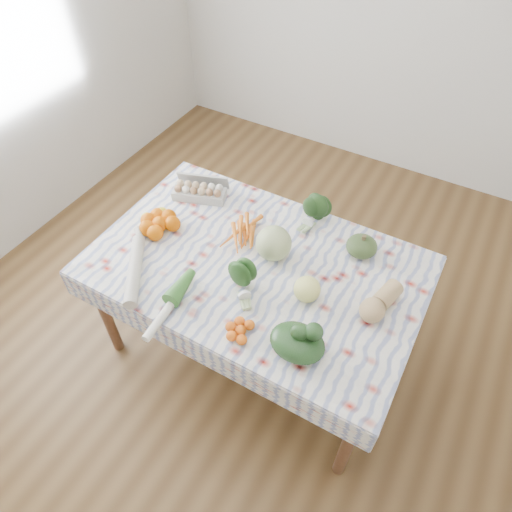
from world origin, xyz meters
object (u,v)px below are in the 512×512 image
(kabocha_squash, at_px, (362,246))
(dining_table, at_px, (256,274))
(butternut_squash, at_px, (381,301))
(grapefruit, at_px, (307,289))
(egg_carton, at_px, (199,193))
(cabbage, at_px, (274,243))

(kabocha_squash, bearing_deg, dining_table, -142.71)
(butternut_squash, relative_size, grapefruit, 1.99)
(egg_carton, distance_m, kabocha_squash, 0.97)
(egg_carton, xyz_separation_m, cabbage, (0.59, -0.19, 0.05))
(egg_carton, height_order, cabbage, cabbage)
(butternut_squash, bearing_deg, egg_carton, -178.00)
(dining_table, distance_m, butternut_squash, 0.65)
(dining_table, bearing_deg, butternut_squash, 3.64)
(cabbage, height_order, butternut_squash, cabbage)
(butternut_squash, xyz_separation_m, grapefruit, (-0.32, -0.11, 0.01))
(egg_carton, distance_m, butternut_squash, 1.20)
(kabocha_squash, height_order, cabbage, cabbage)
(egg_carton, relative_size, grapefruit, 2.38)
(dining_table, xyz_separation_m, egg_carton, (-0.54, 0.28, 0.12))
(butternut_squash, height_order, grapefruit, grapefruit)
(egg_carton, height_order, grapefruit, grapefruit)
(cabbage, bearing_deg, kabocha_squash, 31.70)
(butternut_squash, bearing_deg, dining_table, -162.57)
(cabbage, bearing_deg, butternut_squash, -5.12)
(cabbage, distance_m, grapefruit, 0.31)
(egg_carton, xyz_separation_m, grapefruit, (0.85, -0.35, 0.02))
(egg_carton, xyz_separation_m, butternut_squash, (1.17, -0.24, 0.02))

